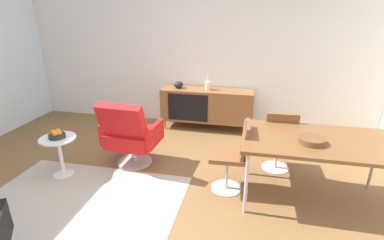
{
  "coord_description": "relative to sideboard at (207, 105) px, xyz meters",
  "views": [
    {
      "loc": [
        1.01,
        -2.45,
        1.99
      ],
      "look_at": [
        0.4,
        0.35,
        0.89
      ],
      "focal_mm": 26.64,
      "sensor_mm": 36.0,
      "label": 1
    }
  ],
  "objects": [
    {
      "name": "dining_chair_back_left",
      "position": [
        1.15,
        -1.27,
        0.03
      ],
      "size": [
        0.41,
        0.43,
        0.86
      ],
      "color": "brown",
      "rests_on": "ground_plane"
    },
    {
      "name": "area_rug",
      "position": [
        -1.01,
        -2.54,
        -0.44
      ],
      "size": [
        2.2,
        1.7,
        0.01
      ],
      "primitive_type": "cube",
      "color": "#B7AD99",
      "rests_on": "ground_plane"
    },
    {
      "name": "side_table_round",
      "position": [
        -1.56,
        -1.95,
        -0.12
      ],
      "size": [
        0.44,
        0.44,
        0.52
      ],
      "color": "white",
      "rests_on": "ground_plane"
    },
    {
      "name": "sideboard",
      "position": [
        0.0,
        0.0,
        0.0
      ],
      "size": [
        1.6,
        0.45,
        0.72
      ],
      "color": "brown",
      "rests_on": "ground_plane"
    },
    {
      "name": "wooden_bowl_on_table",
      "position": [
        1.39,
        -1.94,
        0.33
      ],
      "size": [
        0.26,
        0.26,
        0.06
      ],
      "primitive_type": "cylinder",
      "color": "brown",
      "rests_on": "dining_table"
    },
    {
      "name": "vase_cobalt",
      "position": [
        -0.52,
        0.0,
        0.34
      ],
      "size": [
        0.16,
        0.16,
        0.12
      ],
      "color": "black",
      "rests_on": "sideboard"
    },
    {
      "name": "dining_table",
      "position": [
        1.5,
        -1.83,
        0.26
      ],
      "size": [
        1.6,
        0.9,
        0.74
      ],
      "color": "brown",
      "rests_on": "ground_plane"
    },
    {
      "name": "lounge_chair_red",
      "position": [
        -0.78,
        -1.53,
        0.03
      ],
      "size": [
        0.75,
        0.69,
        0.95
      ],
      "color": "red",
      "rests_on": "ground_plane"
    },
    {
      "name": "dining_chair_near_window",
      "position": [
        0.61,
        -1.82,
        0.03
      ],
      "size": [
        0.44,
        0.42,
        0.86
      ],
      "color": "brown",
      "rests_on": "ground_plane"
    },
    {
      "name": "fruit_bowl",
      "position": [
        -1.56,
        -1.95,
        0.12
      ],
      "size": [
        0.2,
        0.2,
        0.11
      ],
      "color": "#262628",
      "rests_on": "side_table_round"
    },
    {
      "name": "ground_plane",
      "position": [
        -0.24,
        -2.3,
        -0.44
      ],
      "size": [
        8.32,
        8.32,
        0.0
      ],
      "primitive_type": "plane",
      "color": "brown"
    },
    {
      "name": "wall_back",
      "position": [
        -0.24,
        0.3,
        0.96
      ],
      "size": [
        6.8,
        0.12,
        2.8
      ],
      "primitive_type": "cube",
      "color": "white",
      "rests_on": "ground_plane"
    },
    {
      "name": "vase_sculptural_dark",
      "position": [
        0.02,
        0.0,
        0.36
      ],
      "size": [
        0.11,
        0.11,
        0.25
      ],
      "color": "beige",
      "rests_on": "sideboard"
    }
  ]
}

